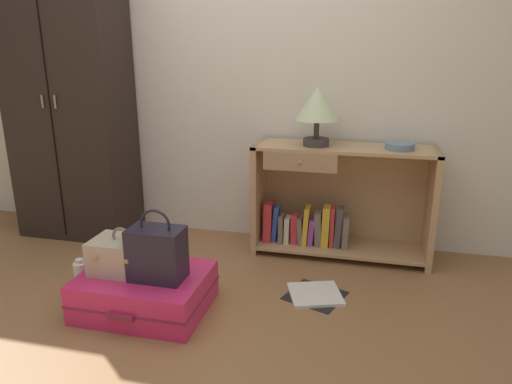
% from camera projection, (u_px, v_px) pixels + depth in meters
% --- Properties ---
extents(ground_plane, '(9.00, 9.00, 0.00)m').
position_uv_depth(ground_plane, '(167.00, 339.00, 2.33)').
color(ground_plane, olive).
extents(back_wall, '(6.40, 0.10, 2.60)m').
position_uv_depth(back_wall, '(244.00, 60.00, 3.34)').
color(back_wall, silver).
rests_on(back_wall, ground_plane).
extents(wardrobe, '(0.83, 0.47, 2.07)m').
position_uv_depth(wardrobe, '(70.00, 98.00, 3.43)').
color(wardrobe, black).
rests_on(wardrobe, ground_plane).
extents(bookshelf, '(1.20, 0.38, 0.77)m').
position_uv_depth(bookshelf, '(334.00, 203.00, 3.23)').
color(bookshelf, tan).
rests_on(bookshelf, ground_plane).
extents(table_lamp, '(0.29, 0.29, 0.39)m').
position_uv_depth(table_lamp, '(317.00, 106.00, 3.02)').
color(table_lamp, '#3D3838').
rests_on(table_lamp, bookshelf).
extents(bowl, '(0.18, 0.18, 0.04)m').
position_uv_depth(bowl, '(400.00, 146.00, 2.98)').
color(bowl, slate).
rests_on(bowl, bookshelf).
extents(suitcase_large, '(0.68, 0.54, 0.22)m').
position_uv_depth(suitcase_large, '(145.00, 291.00, 2.57)').
color(suitcase_large, '#DB2860').
rests_on(suitcase_large, ground_plane).
extents(train_case, '(0.32, 0.25, 0.26)m').
position_uv_depth(train_case, '(123.00, 255.00, 2.54)').
color(train_case, '#B7A88E').
rests_on(train_case, suitcase_large).
extents(handbag, '(0.28, 0.18, 0.39)m').
position_uv_depth(handbag, '(157.00, 253.00, 2.45)').
color(handbag, '#231E2D').
rests_on(handbag, suitcase_large).
extents(bottle, '(0.08, 0.08, 0.22)m').
position_uv_depth(bottle, '(81.00, 277.00, 2.74)').
color(bottle, white).
rests_on(bottle, ground_plane).
extents(open_book_on_floor, '(0.39, 0.38, 0.02)m').
position_uv_depth(open_book_on_floor, '(315.00, 294.00, 2.74)').
color(open_book_on_floor, white).
rests_on(open_book_on_floor, ground_plane).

